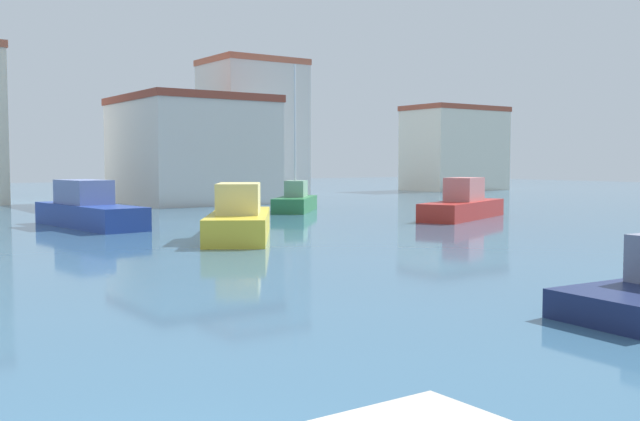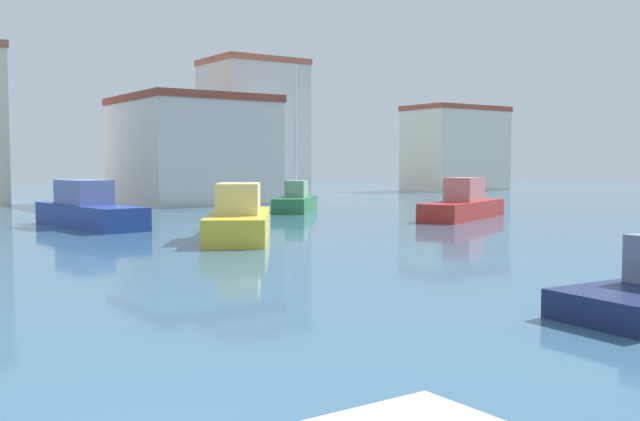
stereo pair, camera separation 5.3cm
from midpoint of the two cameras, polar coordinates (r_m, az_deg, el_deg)
name	(u,v)px [view 1 (the left image)]	position (r m, az deg, el deg)	size (l,w,h in m)	color
water	(299,232)	(30.13, -1.74, -1.65)	(160.00, 160.00, 0.00)	#38607F
sailboat_green_far_right	(295,201)	(42.53, -1.97, 0.78)	(5.02, 5.25, 8.47)	#28703D
motorboat_yellow_mid_harbor	(239,219)	(27.67, -6.36, -0.66)	(5.75, 7.40, 2.08)	gold
motorboat_red_center_channel	(463,205)	(37.63, 11.05, 0.41)	(7.33, 4.59, 2.08)	#B22823
motorboat_blue_far_left	(88,210)	(33.87, -17.68, 0.06)	(2.84, 7.65, 2.07)	#233D93
yacht_club	(192,150)	(52.26, -10.01, 4.68)	(9.27, 10.18, 7.40)	beige
waterfront_apartments	(253,128)	(62.73, -5.30, 6.43)	(7.74, 6.53, 11.48)	beige
harbor_office	(455,148)	(75.86, 10.43, 4.79)	(10.04, 6.16, 8.47)	beige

